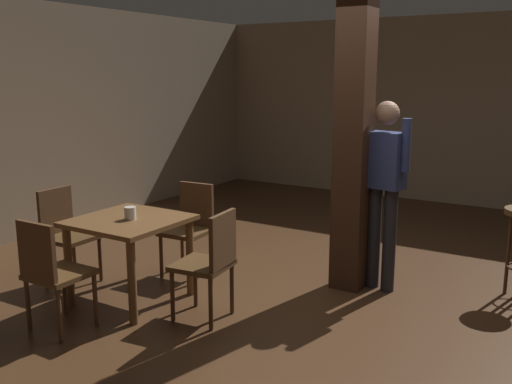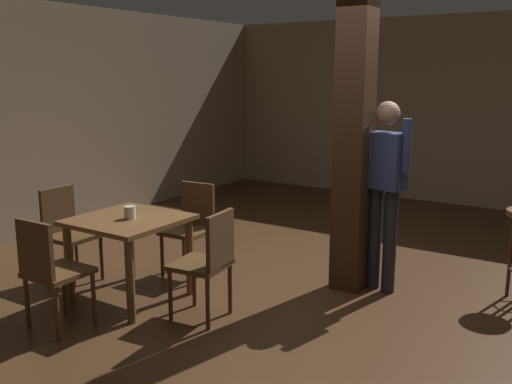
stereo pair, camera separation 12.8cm
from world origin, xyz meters
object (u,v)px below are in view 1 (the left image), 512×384
object	(u,v)px
chair_north	(190,224)
chair_south	(51,270)
chair_east	(210,260)
standing_person	(384,182)
napkin_cup	(130,213)
chair_west	(65,231)
dining_table	(129,234)

from	to	relation	value
chair_north	chair_south	bearing A→B (deg)	-92.46
chair_north	chair_east	size ratio (longest dim) A/B	1.00
standing_person	chair_south	bearing A→B (deg)	-129.29
chair_east	standing_person	world-z (taller)	standing_person
chair_east	standing_person	bearing A→B (deg)	56.07
napkin_cup	chair_west	bearing A→B (deg)	179.14
chair_north	chair_south	world-z (taller)	same
chair_north	chair_south	distance (m)	1.60
chair_north	standing_person	size ratio (longest dim) A/B	0.52
napkin_cup	standing_person	xyz separation A→B (m)	(1.73, 1.42, 0.21)
chair_north	napkin_cup	bearing A→B (deg)	-89.90
chair_east	chair_west	bearing A→B (deg)	-178.96
napkin_cup	standing_person	size ratio (longest dim) A/B	0.06
chair_west	standing_person	world-z (taller)	standing_person
dining_table	chair_east	world-z (taller)	chair_east
chair_north	chair_east	distance (m)	1.11
dining_table	chair_east	xyz separation A→B (m)	(0.84, 0.03, -0.10)
dining_table	chair_north	distance (m)	0.80
chair_west	napkin_cup	xyz separation A→B (m)	(0.86, -0.01, 0.28)
chair_west	chair_south	size ratio (longest dim) A/B	1.00
chair_west	standing_person	xyz separation A→B (m)	(2.59, 1.40, 0.50)
dining_table	napkin_cup	world-z (taller)	napkin_cup
dining_table	standing_person	xyz separation A→B (m)	(1.76, 1.40, 0.40)
chair_west	chair_south	distance (m)	1.12
dining_table	chair_west	world-z (taller)	chair_west
standing_person	chair_west	bearing A→B (deg)	-151.51
chair_north	napkin_cup	xyz separation A→B (m)	(0.00, -0.81, 0.28)
dining_table	standing_person	size ratio (longest dim) A/B	0.51
dining_table	chair_east	distance (m)	0.84
chair_south	chair_north	bearing A→B (deg)	87.54
chair_west	chair_east	bearing A→B (deg)	1.04
chair_south	napkin_cup	bearing A→B (deg)	84.89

